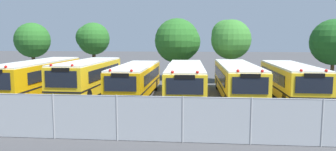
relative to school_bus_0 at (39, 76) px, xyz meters
The scene contains 14 objects.
ground_plane 9.39m from the school_bus_0, ahead, with size 160.00×160.00×0.00m, color #424244.
school_bus_0 is the anchor object (origin of this frame).
school_bus_1 3.80m from the school_bus_0, ahead, with size 2.75×9.39×2.77m.
school_bus_2 7.52m from the school_bus_0, ahead, with size 2.49×9.59×2.50m.
school_bus_3 11.22m from the school_bus_0, ahead, with size 2.88×11.14×2.54m.
school_bus_4 14.95m from the school_bus_0, ahead, with size 2.60×11.03×2.61m.
school_bus_5 18.71m from the school_bus_0, ahead, with size 2.70×9.62×2.60m.
tree_0 11.12m from the school_bus_0, 120.31° to the left, with size 3.70×3.70×5.99m.
tree_1 11.12m from the school_bus_0, 86.91° to the left, with size 3.61×3.51×6.06m.
tree_2 14.55m from the school_bus_0, 44.87° to the left, with size 4.79×4.67×6.43m.
tree_3 17.50m from the school_bus_0, 28.39° to the left, with size 3.85×3.85×6.16m.
tree_4 27.30m from the school_bus_0, 20.04° to the left, with size 4.62×4.51×6.23m.
chainlink_fence 14.18m from the school_bus_0, 44.74° to the right, with size 25.06×0.07×1.96m.
traffic_cone 11.46m from the school_bus_0, 48.78° to the right, with size 0.44×0.44×0.58m, color #EA5914.
Camera 1 is at (2.73, -22.72, 4.32)m, focal length 33.24 mm.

